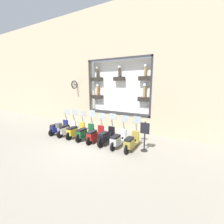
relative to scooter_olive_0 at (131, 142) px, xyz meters
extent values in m
plane|color=gray|center=(-0.52, 2.29, -0.42)|extent=(120.00, 120.00, 0.00)
cube|color=tan|center=(3.08, 12.53, 3.93)|extent=(0.40, 15.52, 8.70)
cube|color=tan|center=(3.08, 2.29, 0.13)|extent=(0.40, 4.96, 1.10)
cube|color=tan|center=(3.08, 2.29, 6.48)|extent=(0.40, 4.96, 3.60)
cube|color=#2D2D33|center=(2.87, 2.29, 4.62)|extent=(0.04, 4.96, 0.12)
cube|color=#2D2D33|center=(2.87, 2.29, 0.74)|extent=(0.04, 4.96, 0.12)
cube|color=#2D2D33|center=(2.87, -0.13, 2.68)|extent=(0.04, 0.12, 4.00)
cube|color=#2D2D33|center=(2.87, 4.72, 2.68)|extent=(0.04, 0.12, 4.00)
cube|color=white|center=(3.43, 2.29, 2.68)|extent=(0.04, 4.72, 3.76)
cube|color=#28231E|center=(3.21, 0.39, 3.26)|extent=(0.36, 0.82, 0.28)
cylinder|color=#9E7F4C|center=(3.21, 0.39, 3.68)|extent=(0.16, 0.16, 0.57)
sphere|color=white|center=(3.21, 0.39, 4.07)|extent=(0.21, 0.21, 0.21)
cube|color=#28231E|center=(3.21, 2.29, 3.26)|extent=(0.36, 0.82, 0.28)
cylinder|color=#47382D|center=(3.21, 2.29, 3.69)|extent=(0.16, 0.16, 0.58)
sphere|color=white|center=(3.21, 2.29, 4.09)|extent=(0.21, 0.21, 0.21)
cube|color=#28231E|center=(3.21, 4.20, 3.26)|extent=(0.36, 0.82, 0.28)
cylinder|color=#47382D|center=(3.21, 4.20, 3.70)|extent=(0.17, 0.17, 0.61)
sphere|color=beige|center=(3.21, 4.20, 4.12)|extent=(0.22, 0.22, 0.22)
cube|color=#28231E|center=(3.21, 0.39, 1.87)|extent=(0.36, 0.82, 0.28)
cylinder|color=#9E7F4C|center=(3.21, 0.39, 2.35)|extent=(0.19, 0.19, 0.68)
sphere|color=white|center=(3.21, 0.39, 2.82)|extent=(0.25, 0.25, 0.25)
cube|color=#28231E|center=(3.21, 4.20, 1.87)|extent=(0.36, 0.82, 0.28)
cylinder|color=#B26B2D|center=(3.21, 4.20, 2.32)|extent=(0.17, 0.17, 0.63)
sphere|color=white|center=(3.21, 4.20, 2.75)|extent=(0.23, 0.23, 0.23)
cylinder|color=black|center=(2.71, 6.01, 2.84)|extent=(0.35, 0.05, 0.05)
torus|color=black|center=(2.53, 6.01, 2.84)|extent=(0.66, 0.07, 0.66)
cylinder|color=white|center=(2.53, 6.01, 2.84)|extent=(0.54, 0.03, 0.54)
cylinder|color=black|center=(0.76, 0.00, -0.19)|extent=(0.46, 0.09, 0.46)
cylinder|color=black|center=(-0.56, 0.00, -0.19)|extent=(0.46, 0.09, 0.46)
cube|color=olive|center=(0.10, 0.00, -0.20)|extent=(1.02, 0.38, 0.06)
cube|color=olive|center=(-0.27, 0.00, 0.01)|extent=(0.61, 0.35, 0.36)
cube|color=black|center=(-0.27, 0.00, 0.24)|extent=(0.58, 0.31, 0.10)
cube|color=olive|center=(0.64, 0.00, 0.11)|extent=(0.12, 0.37, 0.56)
cylinder|color=gray|center=(0.71, 0.00, 0.60)|extent=(0.20, 0.06, 0.45)
cylinder|color=gray|center=(0.78, 0.00, 0.82)|extent=(0.04, 0.61, 0.04)
cube|color=silver|center=(0.82, 0.00, 1.00)|extent=(0.09, 0.42, 0.35)
cylinder|color=black|center=(0.77, 0.75, -0.19)|extent=(0.45, 0.09, 0.45)
cylinder|color=black|center=(-0.57, 0.75, -0.19)|extent=(0.45, 0.09, 0.45)
cube|color=#B7BCC6|center=(0.10, 0.75, -0.20)|extent=(1.02, 0.38, 0.06)
cube|color=#B7BCC6|center=(-0.27, 0.75, 0.01)|extent=(0.61, 0.35, 0.36)
cube|color=black|center=(-0.27, 0.75, 0.24)|extent=(0.58, 0.31, 0.10)
cube|color=#B7BCC6|center=(0.64, 0.75, 0.11)|extent=(0.12, 0.37, 0.56)
cylinder|color=gray|center=(0.71, 0.75, 0.60)|extent=(0.20, 0.06, 0.45)
cylinder|color=gray|center=(0.78, 0.75, 0.81)|extent=(0.04, 0.60, 0.04)
cube|color=silver|center=(0.82, 0.75, 0.98)|extent=(0.09, 0.42, 0.34)
cylinder|color=black|center=(0.73, 1.50, -0.14)|extent=(0.55, 0.09, 0.55)
cylinder|color=black|center=(-0.53, 1.50, -0.14)|extent=(0.55, 0.09, 0.55)
cube|color=black|center=(0.10, 1.50, -0.16)|extent=(1.02, 0.39, 0.06)
cube|color=black|center=(-0.27, 1.50, 0.05)|extent=(0.61, 0.35, 0.36)
cube|color=black|center=(-0.27, 1.50, 0.28)|extent=(0.58, 0.31, 0.10)
cube|color=black|center=(0.64, 1.50, 0.15)|extent=(0.12, 0.37, 0.56)
cylinder|color=gray|center=(0.71, 1.50, 0.65)|extent=(0.20, 0.06, 0.45)
cylinder|color=gray|center=(0.78, 1.50, 0.86)|extent=(0.04, 0.60, 0.04)
cube|color=silver|center=(0.82, 1.50, 1.03)|extent=(0.08, 0.42, 0.32)
cylinder|color=black|center=(0.76, 2.24, -0.19)|extent=(0.46, 0.09, 0.46)
cylinder|color=black|center=(-0.56, 2.24, -0.19)|extent=(0.46, 0.09, 0.46)
cube|color=maroon|center=(0.10, 2.24, -0.20)|extent=(1.02, 0.39, 0.06)
cube|color=maroon|center=(-0.27, 2.24, 0.01)|extent=(0.61, 0.35, 0.36)
cube|color=black|center=(-0.27, 2.24, 0.24)|extent=(0.58, 0.31, 0.10)
cube|color=maroon|center=(0.64, 2.24, 0.11)|extent=(0.12, 0.37, 0.56)
cylinder|color=gray|center=(0.71, 2.24, 0.60)|extent=(0.20, 0.06, 0.45)
cylinder|color=gray|center=(0.78, 2.24, 0.82)|extent=(0.04, 0.61, 0.04)
cube|color=silver|center=(0.82, 2.24, 0.98)|extent=(0.08, 0.42, 0.32)
cylinder|color=black|center=(0.75, 2.99, -0.17)|extent=(0.50, 0.09, 0.50)
cylinder|color=black|center=(-0.55, 2.99, -0.17)|extent=(0.50, 0.09, 0.50)
cube|color=#19512D|center=(0.10, 2.99, -0.18)|extent=(1.02, 0.39, 0.06)
cube|color=#19512D|center=(-0.27, 2.99, 0.03)|extent=(0.61, 0.35, 0.36)
cube|color=black|center=(-0.27, 2.99, 0.26)|extent=(0.58, 0.31, 0.10)
cube|color=#19512D|center=(0.64, 2.99, 0.13)|extent=(0.12, 0.37, 0.56)
cylinder|color=gray|center=(0.71, 2.99, 0.62)|extent=(0.20, 0.06, 0.45)
cylinder|color=gray|center=(0.78, 2.99, 0.84)|extent=(0.04, 0.60, 0.04)
cube|color=silver|center=(0.82, 2.99, 1.05)|extent=(0.10, 0.42, 0.42)
cylinder|color=black|center=(0.75, 3.74, -0.17)|extent=(0.49, 0.09, 0.49)
cylinder|color=black|center=(-0.55, 3.74, -0.17)|extent=(0.49, 0.09, 0.49)
cube|color=gold|center=(0.10, 3.74, -0.19)|extent=(1.02, 0.38, 0.06)
cube|color=gold|center=(-0.27, 3.74, 0.02)|extent=(0.61, 0.35, 0.36)
cube|color=black|center=(-0.27, 3.74, 0.25)|extent=(0.58, 0.31, 0.10)
cube|color=gold|center=(0.64, 3.74, 0.12)|extent=(0.12, 0.37, 0.56)
cylinder|color=gray|center=(0.71, 3.74, 0.62)|extent=(0.20, 0.06, 0.45)
cylinder|color=gray|center=(0.78, 3.74, 0.83)|extent=(0.04, 0.60, 0.04)
cube|color=silver|center=(0.82, 3.74, 0.98)|extent=(0.08, 0.42, 0.30)
cylinder|color=black|center=(0.76, 4.49, -0.18)|extent=(0.47, 0.09, 0.47)
cylinder|color=black|center=(-0.56, 4.49, -0.18)|extent=(0.47, 0.09, 0.47)
cube|color=silver|center=(0.10, 4.49, -0.20)|extent=(1.02, 0.38, 0.06)
cube|color=silver|center=(-0.27, 4.49, 0.01)|extent=(0.61, 0.35, 0.36)
cube|color=black|center=(-0.27, 4.49, 0.24)|extent=(0.58, 0.31, 0.10)
cube|color=silver|center=(0.64, 4.49, 0.11)|extent=(0.12, 0.37, 0.56)
cylinder|color=gray|center=(0.71, 4.49, 0.61)|extent=(0.20, 0.06, 0.45)
cylinder|color=gray|center=(0.78, 4.49, 0.82)|extent=(0.04, 0.61, 0.04)
cube|color=silver|center=(0.82, 4.49, 1.02)|extent=(0.10, 0.42, 0.38)
cube|color=#4C4C51|center=(-0.61, 4.49, 0.40)|extent=(0.28, 0.28, 0.28)
cylinder|color=black|center=(0.77, 5.24, -0.19)|extent=(0.45, 0.09, 0.45)
cylinder|color=black|center=(-0.57, 5.24, -0.19)|extent=(0.45, 0.09, 0.45)
cube|color=navy|center=(0.10, 5.24, -0.20)|extent=(1.02, 0.38, 0.06)
cube|color=navy|center=(-0.27, 5.24, 0.01)|extent=(0.61, 0.35, 0.36)
cube|color=black|center=(-0.27, 5.24, 0.24)|extent=(0.58, 0.31, 0.10)
cube|color=navy|center=(0.64, 5.24, 0.11)|extent=(0.12, 0.37, 0.56)
cylinder|color=gray|center=(0.71, 5.24, 0.60)|extent=(0.20, 0.06, 0.45)
cylinder|color=gray|center=(0.78, 5.24, 0.81)|extent=(0.04, 0.61, 0.04)
cube|color=silver|center=(0.82, 5.24, 0.98)|extent=(0.09, 0.42, 0.33)
cylinder|color=#232326|center=(0.19, -0.63, -0.41)|extent=(0.36, 0.36, 0.02)
cylinder|color=#232326|center=(0.19, -0.63, 0.33)|extent=(0.07, 0.07, 1.51)
cube|color=black|center=(0.17, -0.63, 0.76)|extent=(0.03, 0.45, 0.55)
camera|label=1|loc=(-6.75, -2.63, 2.88)|focal=24.00mm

